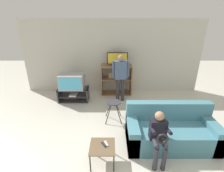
{
  "coord_description": "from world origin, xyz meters",
  "views": [
    {
      "loc": [
        -0.01,
        -1.84,
        2.52
      ],
      "look_at": [
        -0.02,
        2.18,
        0.9
      ],
      "focal_mm": 26.0,
      "sensor_mm": 36.0,
      "label": 1
    }
  ],
  "objects_px": {
    "remote_control_black": "(104,144)",
    "snack_table": "(103,148)",
    "television_main": "(72,81)",
    "tv_stand": "(74,94)",
    "television_flat": "(118,59)",
    "person_seated_child": "(159,134)",
    "media_shelf": "(117,80)",
    "remote_control_white": "(106,143)",
    "folding_stool": "(114,105)",
    "couch": "(170,131)",
    "person_standing_adult": "(121,74)"
  },
  "relations": [
    {
      "from": "television_flat",
      "to": "folding_stool",
      "type": "bearing_deg",
      "value": -94.6
    },
    {
      "from": "tv_stand",
      "to": "person_seated_child",
      "type": "xyz_separation_m",
      "value": [
        2.14,
        -2.55,
        0.4
      ]
    },
    {
      "from": "media_shelf",
      "to": "television_flat",
      "type": "distance_m",
      "value": 0.74
    },
    {
      "from": "folding_stool",
      "to": "person_seated_child",
      "type": "height_order",
      "value": "person_seated_child"
    },
    {
      "from": "television_main",
      "to": "snack_table",
      "type": "distance_m",
      "value": 2.88
    },
    {
      "from": "remote_control_black",
      "to": "person_standing_adult",
      "type": "distance_m",
      "value": 2.66
    },
    {
      "from": "media_shelf",
      "to": "television_flat",
      "type": "xyz_separation_m",
      "value": [
        0.03,
        0.03,
        0.74
      ]
    },
    {
      "from": "tv_stand",
      "to": "television_flat",
      "type": "relative_size",
      "value": 1.38
    },
    {
      "from": "media_shelf",
      "to": "person_standing_adult",
      "type": "relative_size",
      "value": 0.7
    },
    {
      "from": "remote_control_white",
      "to": "folding_stool",
      "type": "bearing_deg",
      "value": 60.48
    },
    {
      "from": "remote_control_white",
      "to": "couch",
      "type": "height_order",
      "value": "couch"
    },
    {
      "from": "television_main",
      "to": "person_seated_child",
      "type": "distance_m",
      "value": 3.36
    },
    {
      "from": "television_flat",
      "to": "remote_control_white",
      "type": "xyz_separation_m",
      "value": [
        -0.29,
        -3.14,
        -0.89
      ]
    },
    {
      "from": "remote_control_white",
      "to": "couch",
      "type": "bearing_deg",
      "value": -4.05
    },
    {
      "from": "tv_stand",
      "to": "snack_table",
      "type": "relative_size",
      "value": 2.11
    },
    {
      "from": "media_shelf",
      "to": "snack_table",
      "type": "relative_size",
      "value": 2.32
    },
    {
      "from": "television_main",
      "to": "tv_stand",
      "type": "bearing_deg",
      "value": -36.91
    },
    {
      "from": "remote_control_black",
      "to": "person_seated_child",
      "type": "relative_size",
      "value": 0.14
    },
    {
      "from": "remote_control_black",
      "to": "snack_table",
      "type": "bearing_deg",
      "value": -161.29
    },
    {
      "from": "tv_stand",
      "to": "remote_control_white",
      "type": "height_order",
      "value": "tv_stand"
    },
    {
      "from": "television_main",
      "to": "person_seated_child",
      "type": "xyz_separation_m",
      "value": [
        2.16,
        -2.57,
        -0.07
      ]
    },
    {
      "from": "remote_control_black",
      "to": "television_main",
      "type": "bearing_deg",
      "value": 81.02
    },
    {
      "from": "tv_stand",
      "to": "snack_table",
      "type": "xyz_separation_m",
      "value": [
        1.11,
        -2.61,
        0.12
      ]
    },
    {
      "from": "television_flat",
      "to": "person_seated_child",
      "type": "height_order",
      "value": "television_flat"
    },
    {
      "from": "media_shelf",
      "to": "folding_stool",
      "type": "distance_m",
      "value": 1.75
    },
    {
      "from": "tv_stand",
      "to": "remote_control_white",
      "type": "distance_m",
      "value": 2.82
    },
    {
      "from": "media_shelf",
      "to": "couch",
      "type": "relative_size",
      "value": 0.58
    },
    {
      "from": "tv_stand",
      "to": "person_seated_child",
      "type": "height_order",
      "value": "person_seated_child"
    },
    {
      "from": "television_flat",
      "to": "person_standing_adult",
      "type": "height_order",
      "value": "person_standing_adult"
    },
    {
      "from": "television_main",
      "to": "folding_stool",
      "type": "xyz_separation_m",
      "value": [
        1.36,
        -1.2,
        -0.22
      ]
    },
    {
      "from": "television_flat",
      "to": "person_standing_adult",
      "type": "xyz_separation_m",
      "value": [
        0.09,
        -0.59,
        -0.35
      ]
    },
    {
      "from": "remote_control_white",
      "to": "person_standing_adult",
      "type": "height_order",
      "value": "person_standing_adult"
    },
    {
      "from": "couch",
      "to": "person_standing_adult",
      "type": "bearing_deg",
      "value": 115.45
    },
    {
      "from": "couch",
      "to": "media_shelf",
      "type": "bearing_deg",
      "value": 112.63
    },
    {
      "from": "tv_stand",
      "to": "media_shelf",
      "type": "distance_m",
      "value": 1.59
    },
    {
      "from": "television_main",
      "to": "remote_control_black",
      "type": "bearing_deg",
      "value": -65.91
    },
    {
      "from": "television_flat",
      "to": "person_seated_child",
      "type": "relative_size",
      "value": 0.69
    },
    {
      "from": "remote_control_black",
      "to": "television_flat",
      "type": "bearing_deg",
      "value": 50.84
    },
    {
      "from": "media_shelf",
      "to": "television_flat",
      "type": "relative_size",
      "value": 1.52
    },
    {
      "from": "media_shelf",
      "to": "couch",
      "type": "xyz_separation_m",
      "value": [
        1.1,
        -2.64,
        -0.24
      ]
    },
    {
      "from": "couch",
      "to": "person_standing_adult",
      "type": "height_order",
      "value": "person_standing_adult"
    },
    {
      "from": "folding_stool",
      "to": "person_standing_adult",
      "type": "height_order",
      "value": "person_standing_adult"
    },
    {
      "from": "snack_table",
      "to": "folding_stool",
      "type": "bearing_deg",
      "value": 81.28
    },
    {
      "from": "television_flat",
      "to": "person_seated_child",
      "type": "bearing_deg",
      "value": -78.07
    },
    {
      "from": "media_shelf",
      "to": "remote_control_white",
      "type": "distance_m",
      "value": 3.13
    },
    {
      "from": "tv_stand",
      "to": "snack_table",
      "type": "height_order",
      "value": "tv_stand"
    },
    {
      "from": "couch",
      "to": "person_seated_child",
      "type": "distance_m",
      "value": 0.71
    },
    {
      "from": "couch",
      "to": "person_seated_child",
      "type": "relative_size",
      "value": 1.82
    },
    {
      "from": "tv_stand",
      "to": "television_flat",
      "type": "distance_m",
      "value": 1.91
    },
    {
      "from": "tv_stand",
      "to": "television_flat",
      "type": "bearing_deg",
      "value": 21.85
    }
  ]
}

